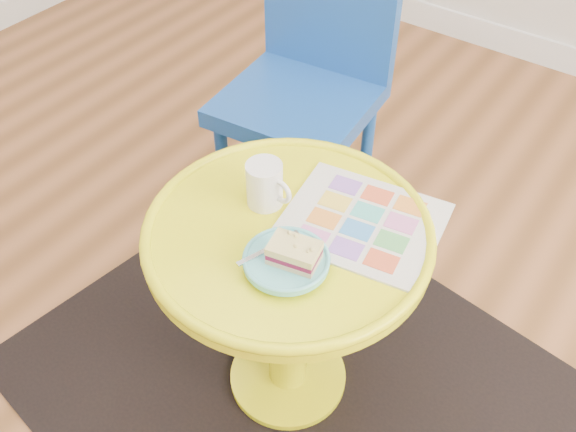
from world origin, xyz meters
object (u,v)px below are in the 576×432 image
Objects in this scene: chair at (310,74)px; plate at (286,261)px; side_table at (288,280)px; newspaper at (362,222)px; mug at (265,183)px.

chair reaches higher than plate.
chair is 5.42× the size of plate.
side_table is 0.66× the size of chair.
newspaper is at bearing -52.32° from chair.
newspaper is 1.89× the size of plate.
mug is 0.19m from plate.
mug is (-0.09, 0.04, 0.21)m from side_table.
chair is at bearing 119.26° from mug.
chair reaches higher than side_table.
side_table is at bearing -65.77° from chair.
side_table is 0.23m from mug.
mug is 0.66× the size of plate.
newspaper is at bearing 43.40° from side_table.
newspaper is at bearing 22.76° from mug.
newspaper is at bearing 73.17° from plate.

